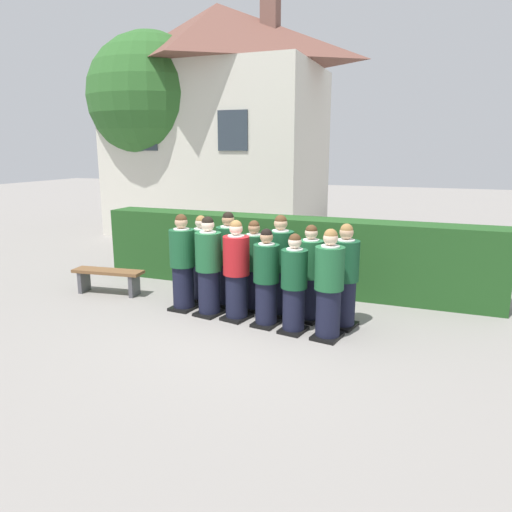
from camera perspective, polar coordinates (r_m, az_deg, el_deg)
ground_plane at (r=7.88m, az=-0.76°, el=-7.91°), size 60.00×60.00×0.00m
student_front_row_0 at (r=8.37m, az=-8.77°, el=-1.01°), size 0.44×0.55×1.69m
student_front_row_1 at (r=8.03m, az=-5.69°, el=-1.52°), size 0.47×0.55×1.69m
student_in_red_blazer at (r=7.79m, az=-2.37°, el=-2.02°), size 0.48×0.55×1.66m
student_front_row_3 at (r=7.52m, az=1.24°, el=-2.91°), size 0.42×0.50×1.57m
student_front_row_4 at (r=7.27m, az=4.58°, el=-3.61°), size 0.43×0.50×1.55m
student_front_row_5 at (r=7.07m, az=8.73°, el=-3.71°), size 0.46×0.56×1.66m
student_rear_row_0 at (r=8.84m, az=-6.50°, el=-0.52°), size 0.42×0.49×1.60m
student_rear_row_1 at (r=8.49m, az=-3.29°, el=-0.65°), size 0.48×0.56×1.70m
student_rear_row_2 at (r=8.26m, az=-0.24°, el=-1.42°), size 0.41×0.52×1.59m
student_rear_row_3 at (r=8.00m, az=2.91°, el=-1.44°), size 0.45×0.53×1.72m
student_rear_row_4 at (r=7.79m, az=6.51°, el=-2.35°), size 0.47×0.53×1.60m
student_rear_row_5 at (r=7.57m, az=10.56°, el=-2.69°), size 0.47×0.56×1.66m
hedge at (r=9.53m, az=3.85°, el=0.31°), size 7.96×0.70×1.46m
school_building_main at (r=16.26m, az=-4.48°, el=15.94°), size 6.85×4.54×7.20m
oak_tree_left at (r=16.25m, az=-12.43°, el=17.99°), size 3.97×3.97×6.33m
wooden_bench at (r=9.69m, az=-17.26°, el=-2.34°), size 1.43×0.52×0.48m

